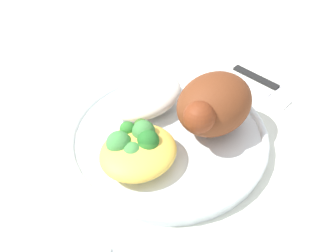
{
  "coord_description": "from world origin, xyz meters",
  "views": [
    {
      "loc": [
        0.24,
        0.24,
        0.36
      ],
      "look_at": [
        0.0,
        0.0,
        0.03
      ],
      "focal_mm": 40.01,
      "sensor_mm": 36.0,
      "label": 1
    }
  ],
  "objects_px": {
    "roasted_chicken": "(213,105)",
    "rice_pile": "(147,96)",
    "fork": "(253,87)",
    "knife": "(277,87)",
    "mac_cheese_with_broccoli": "(138,148)",
    "plate": "(168,137)"
  },
  "relations": [
    {
      "from": "knife",
      "to": "plate",
      "type": "bearing_deg",
      "value": -11.2
    },
    {
      "from": "plate",
      "to": "knife",
      "type": "height_order",
      "value": "plate"
    },
    {
      "from": "plate",
      "to": "roasted_chicken",
      "type": "xyz_separation_m",
      "value": [
        -0.05,
        0.03,
        0.05
      ]
    },
    {
      "from": "plate",
      "to": "fork",
      "type": "relative_size",
      "value": 1.82
    },
    {
      "from": "plate",
      "to": "rice_pile",
      "type": "bearing_deg",
      "value": -105.84
    },
    {
      "from": "roasted_chicken",
      "to": "rice_pile",
      "type": "bearing_deg",
      "value": -71.15
    },
    {
      "from": "knife",
      "to": "fork",
      "type": "bearing_deg",
      "value": -48.52
    },
    {
      "from": "plate",
      "to": "rice_pile",
      "type": "xyz_separation_m",
      "value": [
        -0.02,
        -0.06,
        0.03
      ]
    },
    {
      "from": "plate",
      "to": "fork",
      "type": "distance_m",
      "value": 0.17
    },
    {
      "from": "mac_cheese_with_broccoli",
      "to": "fork",
      "type": "bearing_deg",
      "value": 178.97
    },
    {
      "from": "mac_cheese_with_broccoli",
      "to": "fork",
      "type": "xyz_separation_m",
      "value": [
        -0.23,
        0.0,
        -0.03
      ]
    },
    {
      "from": "plate",
      "to": "rice_pile",
      "type": "distance_m",
      "value": 0.06
    },
    {
      "from": "roasted_chicken",
      "to": "knife",
      "type": "bearing_deg",
      "value": 177.51
    },
    {
      "from": "mac_cheese_with_broccoli",
      "to": "roasted_chicken",
      "type": "bearing_deg",
      "value": 166.34
    },
    {
      "from": "roasted_chicken",
      "to": "fork",
      "type": "height_order",
      "value": "roasted_chicken"
    },
    {
      "from": "roasted_chicken",
      "to": "knife",
      "type": "height_order",
      "value": "roasted_chicken"
    },
    {
      "from": "roasted_chicken",
      "to": "fork",
      "type": "relative_size",
      "value": 0.81
    },
    {
      "from": "roasted_chicken",
      "to": "mac_cheese_with_broccoli",
      "type": "relative_size",
      "value": 1.23
    },
    {
      "from": "rice_pile",
      "to": "fork",
      "type": "xyz_separation_m",
      "value": [
        -0.16,
        0.07,
        -0.03
      ]
    },
    {
      "from": "roasted_chicken",
      "to": "knife",
      "type": "distance_m",
      "value": 0.16
    },
    {
      "from": "fork",
      "to": "knife",
      "type": "distance_m",
      "value": 0.04
    },
    {
      "from": "roasted_chicken",
      "to": "mac_cheese_with_broccoli",
      "type": "bearing_deg",
      "value": -13.66
    }
  ]
}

